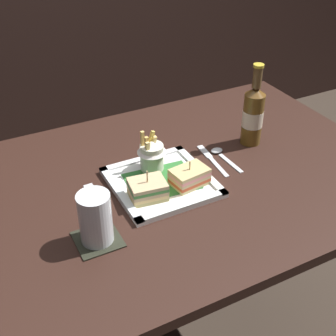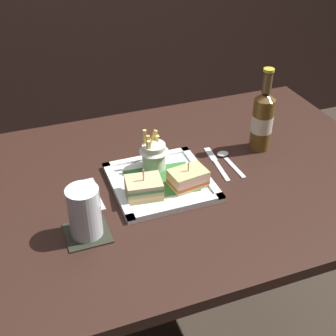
{
  "view_description": "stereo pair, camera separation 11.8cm",
  "coord_description": "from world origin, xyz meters",
  "views": [
    {
      "loc": [
        -0.47,
        -0.88,
        1.49
      ],
      "look_at": [
        -0.02,
        -0.01,
        0.82
      ],
      "focal_mm": 48.43,
      "sensor_mm": 36.0,
      "label": 1
    },
    {
      "loc": [
        -0.37,
        -0.93,
        1.49
      ],
      "look_at": [
        -0.02,
        -0.01,
        0.82
      ],
      "focal_mm": 48.43,
      "sensor_mm": 36.0,
      "label": 2
    }
  ],
  "objects": [
    {
      "name": "drink_coaster",
      "position": [
        -0.27,
        -0.14,
        0.78
      ],
      "size": [
        0.1,
        0.1,
        0.0
      ],
      "primitive_type": "cube",
      "color": "black",
      "rests_on": "dining_table"
    },
    {
      "name": "sandwich_half_right",
      "position": [
        0.01,
        -0.06,
        0.81
      ],
      "size": [
        0.1,
        0.08,
        0.07
      ],
      "color": "tan",
      "rests_on": "square_plate"
    },
    {
      "name": "fries_cup",
      "position": [
        -0.04,
        0.05,
        0.84
      ],
      "size": [
        0.08,
        0.08,
        0.12
      ],
      "color": "silver",
      "rests_on": "square_plate"
    },
    {
      "name": "beer_bottle",
      "position": [
        0.29,
        0.05,
        0.87
      ],
      "size": [
        0.06,
        0.06,
        0.25
      ],
      "color": "brown",
      "rests_on": "dining_table"
    },
    {
      "name": "spoon",
      "position": [
        0.17,
        0.03,
        0.78
      ],
      "size": [
        0.03,
        0.14,
        0.01
      ],
      "color": "silver",
      "rests_on": "dining_table"
    },
    {
      "name": "knife",
      "position": [
        0.13,
        0.03,
        0.78
      ],
      "size": [
        0.03,
        0.17,
        0.0
      ],
      "color": "silver",
      "rests_on": "dining_table"
    },
    {
      "name": "water_glass",
      "position": [
        -0.27,
        -0.14,
        0.84
      ],
      "size": [
        0.07,
        0.07,
        0.12
      ],
      "color": "silver",
      "rests_on": "dining_table"
    },
    {
      "name": "square_plate",
      "position": [
        -0.05,
        -0.02,
        0.79
      ],
      "size": [
        0.25,
        0.25,
        0.02
      ],
      "color": "white",
      "rests_on": "dining_table"
    },
    {
      "name": "sandwich_half_left",
      "position": [
        -0.11,
        -0.06,
        0.81
      ],
      "size": [
        0.1,
        0.08,
        0.08
      ],
      "color": "tan",
      "rests_on": "square_plate"
    },
    {
      "name": "fork",
      "position": [
        -0.22,
        0.01,
        0.78
      ],
      "size": [
        0.03,
        0.14,
        0.0
      ],
      "color": "silver",
      "rests_on": "dining_table"
    },
    {
      "name": "dining_table",
      "position": [
        0.0,
        0.0,
        0.59
      ],
      "size": [
        1.22,
        0.82,
        0.78
      ],
      "color": "black",
      "rests_on": "ground_plane"
    }
  ]
}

